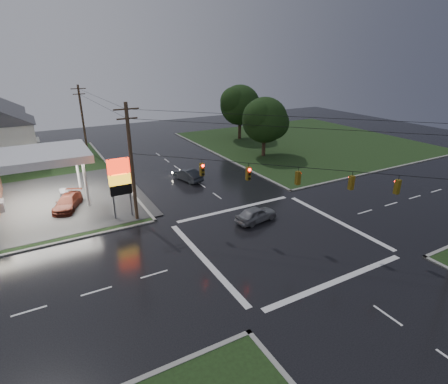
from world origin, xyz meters
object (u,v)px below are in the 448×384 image
utility_pole_nw (132,162)px  tree_ne_far (241,105)px  tree_ne_near (266,120)px  car_pump (68,202)px  car_north (188,175)px  car_crossing (256,214)px  pylon_sign (120,178)px  utility_pole_n (83,118)px

utility_pole_nw → tree_ne_far: size_ratio=1.12×
tree_ne_near → car_pump: tree_ne_near is taller
car_north → car_pump: bearing=-6.3°
tree_ne_far → car_crossing: tree_ne_far is taller
tree_ne_near → car_north: bearing=-162.6°
pylon_sign → car_crossing: 13.16m
car_crossing → car_pump: 19.19m
utility_pole_nw → tree_ne_near: size_ratio=1.22×
utility_pole_nw → car_north: 12.71m
utility_pole_nw → tree_ne_near: (23.64, 12.49, -0.16)m
car_north → car_pump: (-14.14, -1.94, -0.03)m
pylon_sign → tree_ne_near: tree_ne_near is taller
tree_ne_far → car_crossing: bearing=-119.1°
utility_pole_n → car_north: 22.94m
tree_ne_near → tree_ne_far: 12.39m
pylon_sign → tree_ne_far: bearing=40.4°
tree_ne_near → car_pump: (-29.08, -6.62, -4.86)m
car_crossing → tree_ne_far: bearing=-38.5°
utility_pole_nw → car_north: size_ratio=2.47×
utility_pole_nw → car_crossing: size_ratio=2.58×
utility_pole_nw → utility_pole_n: utility_pole_nw is taller
pylon_sign → utility_pole_nw: 2.22m
car_crossing → car_pump: bearing=42.8°
tree_ne_near → tree_ne_far: tree_ne_far is taller
utility_pole_n → car_crossing: 36.05m
pylon_sign → car_pump: bearing=132.4°
pylon_sign → car_pump: pylon_sign is taller
car_north → car_pump: size_ratio=0.92×
pylon_sign → utility_pole_nw: (1.00, -1.00, 1.71)m
utility_pole_nw → car_north: (8.70, 7.81, -4.99)m
tree_ne_far → pylon_sign: bearing=-139.6°
car_pump → tree_ne_near: bearing=37.1°
car_north → car_crossing: (1.02, -13.70, -0.01)m
utility_pole_nw → tree_ne_near: 26.74m
pylon_sign → car_crossing: size_ratio=1.41×
utility_pole_nw → car_crossing: (9.72, -5.89, -5.00)m
utility_pole_n → car_north: size_ratio=2.36×
tree_ne_near → car_pump: size_ratio=1.85×
car_pump → utility_pole_n: bearing=100.7°
utility_pole_n → tree_ne_near: (23.64, -16.01, 0.09)m
utility_pole_nw → car_north: bearing=41.9°
utility_pole_nw → utility_pole_n: size_ratio=1.05×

